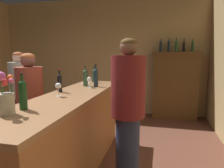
{
  "coord_description": "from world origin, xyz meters",
  "views": [
    {
      "loc": [
        1.6,
        -1.92,
        1.54
      ],
      "look_at": [
        0.93,
        0.89,
        1.12
      ],
      "focal_mm": 33.09,
      "sensor_mm": 36.0,
      "label": 1
    }
  ],
  "objects_px": {
    "wine_bottle_merlot": "(96,77)",
    "wine_glass_mid": "(58,87)",
    "display_bottle_center": "(176,46)",
    "patron_by_cabinet": "(30,102)",
    "cheese_plate": "(86,83)",
    "display_bottle_left": "(161,46)",
    "wine_bottle_chardonnay": "(60,82)",
    "wine_glass_front": "(89,80)",
    "wine_bottle_rose": "(23,93)",
    "wine_bottle_riesling": "(85,77)",
    "display_bottle_right": "(193,46)",
    "flower_arrangement": "(5,98)",
    "display_bottle_midright": "(184,46)",
    "bartender": "(128,111)",
    "bar_counter": "(71,136)",
    "patron_in_grey": "(20,94)",
    "display_cabinet": "(175,84)",
    "wine_bottle_pinot": "(94,75)",
    "display_bottle_midleft": "(169,46)"
  },
  "relations": [
    {
      "from": "flower_arrangement",
      "to": "display_bottle_left",
      "type": "xyz_separation_m",
      "value": [
        1.21,
        3.64,
        0.54
      ]
    },
    {
      "from": "wine_bottle_rose",
      "to": "patron_in_grey",
      "type": "distance_m",
      "value": 1.89
    },
    {
      "from": "display_bottle_right",
      "to": "patron_in_grey",
      "type": "height_order",
      "value": "display_bottle_right"
    },
    {
      "from": "display_cabinet",
      "to": "display_bottle_right",
      "type": "height_order",
      "value": "display_bottle_right"
    },
    {
      "from": "wine_bottle_merlot",
      "to": "flower_arrangement",
      "type": "distance_m",
      "value": 1.61
    },
    {
      "from": "display_bottle_left",
      "to": "patron_by_cabinet",
      "type": "bearing_deg",
      "value": -127.09
    },
    {
      "from": "wine_bottle_merlot",
      "to": "flower_arrangement",
      "type": "relative_size",
      "value": 0.96
    },
    {
      "from": "bartender",
      "to": "wine_bottle_chardonnay",
      "type": "bearing_deg",
      "value": -8.64
    },
    {
      "from": "cheese_plate",
      "to": "display_bottle_left",
      "type": "distance_m",
      "value": 2.26
    },
    {
      "from": "display_bottle_center",
      "to": "display_bottle_right",
      "type": "distance_m",
      "value": 0.36
    },
    {
      "from": "display_bottle_midleft",
      "to": "display_bottle_right",
      "type": "xyz_separation_m",
      "value": [
        0.52,
        -0.0,
        -0.01
      ]
    },
    {
      "from": "display_cabinet",
      "to": "flower_arrangement",
      "type": "relative_size",
      "value": 4.41
    },
    {
      "from": "wine_bottle_chardonnay",
      "to": "bartender",
      "type": "distance_m",
      "value": 1.02
    },
    {
      "from": "display_bottle_midright",
      "to": "flower_arrangement",
      "type": "bearing_deg",
      "value": -115.24
    },
    {
      "from": "display_bottle_center",
      "to": "cheese_plate",
      "type": "bearing_deg",
      "value": -130.68
    },
    {
      "from": "bar_counter",
      "to": "display_cabinet",
      "type": "bearing_deg",
      "value": 62.98
    },
    {
      "from": "wine_bottle_rose",
      "to": "wine_glass_mid",
      "type": "bearing_deg",
      "value": 87.47
    },
    {
      "from": "wine_bottle_riesling",
      "to": "display_bottle_right",
      "type": "distance_m",
      "value": 2.79
    },
    {
      "from": "patron_in_grey",
      "to": "wine_glass_mid",
      "type": "bearing_deg",
      "value": -13.01
    },
    {
      "from": "patron_by_cabinet",
      "to": "cheese_plate",
      "type": "bearing_deg",
      "value": 79.9
    },
    {
      "from": "wine_bottle_chardonnay",
      "to": "wine_bottle_riesling",
      "type": "height_order",
      "value": "wine_bottle_riesling"
    },
    {
      "from": "wine_bottle_chardonnay",
      "to": "display_bottle_midleft",
      "type": "relative_size",
      "value": 0.92
    },
    {
      "from": "patron_in_grey",
      "to": "wine_glass_front",
      "type": "bearing_deg",
      "value": 15.84
    },
    {
      "from": "bar_counter",
      "to": "flower_arrangement",
      "type": "xyz_separation_m",
      "value": [
        -0.15,
        -0.88,
        0.66
      ]
    },
    {
      "from": "wine_glass_mid",
      "to": "wine_bottle_merlot",
      "type": "bearing_deg",
      "value": 76.1
    },
    {
      "from": "bar_counter",
      "to": "patron_by_cabinet",
      "type": "xyz_separation_m",
      "value": [
        -0.78,
        0.34,
        0.32
      ]
    },
    {
      "from": "wine_bottle_rose",
      "to": "display_bottle_right",
      "type": "bearing_deg",
      "value": 61.6
    },
    {
      "from": "wine_bottle_merlot",
      "to": "cheese_plate",
      "type": "xyz_separation_m",
      "value": [
        -0.25,
        0.26,
        -0.14
      ]
    },
    {
      "from": "wine_bottle_rose",
      "to": "display_bottle_left",
      "type": "bearing_deg",
      "value": 71.36
    },
    {
      "from": "wine_glass_front",
      "to": "display_bottle_right",
      "type": "distance_m",
      "value": 2.82
    },
    {
      "from": "display_cabinet",
      "to": "wine_glass_mid",
      "type": "distance_m",
      "value": 3.25
    },
    {
      "from": "wine_bottle_riesling",
      "to": "display_bottle_left",
      "type": "distance_m",
      "value": 2.39
    },
    {
      "from": "patron_in_grey",
      "to": "bartender",
      "type": "bearing_deg",
      "value": -0.78
    },
    {
      "from": "wine_bottle_merlot",
      "to": "wine_glass_mid",
      "type": "xyz_separation_m",
      "value": [
        -0.2,
        -0.81,
        -0.03
      ]
    },
    {
      "from": "display_bottle_left",
      "to": "display_bottle_midleft",
      "type": "xyz_separation_m",
      "value": [
        0.18,
        0.0,
        0.01
      ]
    },
    {
      "from": "patron_in_grey",
      "to": "bartender",
      "type": "distance_m",
      "value": 2.2
    },
    {
      "from": "wine_bottle_riesling",
      "to": "display_bottle_center",
      "type": "xyz_separation_m",
      "value": [
        1.47,
        2.04,
        0.54
      ]
    },
    {
      "from": "display_bottle_right",
      "to": "patron_by_cabinet",
      "type": "height_order",
      "value": "display_bottle_right"
    },
    {
      "from": "wine_glass_mid",
      "to": "bar_counter",
      "type": "bearing_deg",
      "value": 47.85
    },
    {
      "from": "wine_glass_front",
      "to": "wine_bottle_pinot",
      "type": "bearing_deg",
      "value": 101.1
    },
    {
      "from": "wine_glass_front",
      "to": "cheese_plate",
      "type": "xyz_separation_m",
      "value": [
        -0.19,
        0.38,
        -0.11
      ]
    },
    {
      "from": "wine_bottle_merlot",
      "to": "cheese_plate",
      "type": "bearing_deg",
      "value": 134.54
    },
    {
      "from": "display_bottle_center",
      "to": "patron_by_cabinet",
      "type": "bearing_deg",
      "value": -131.99
    },
    {
      "from": "display_bottle_midright",
      "to": "patron_by_cabinet",
      "type": "bearing_deg",
      "value": -134.03
    },
    {
      "from": "display_cabinet",
      "to": "wine_bottle_pinot",
      "type": "relative_size",
      "value": 5.58
    },
    {
      "from": "wine_bottle_merlot",
      "to": "bartender",
      "type": "relative_size",
      "value": 0.2
    },
    {
      "from": "bar_counter",
      "to": "display_cabinet",
      "type": "xyz_separation_m",
      "value": [
        1.41,
        2.77,
        0.3
      ]
    },
    {
      "from": "wine_bottle_rose",
      "to": "flower_arrangement",
      "type": "xyz_separation_m",
      "value": [
        -0.04,
        -0.17,
        -0.01
      ]
    },
    {
      "from": "wine_bottle_chardonnay",
      "to": "wine_glass_front",
      "type": "distance_m",
      "value": 0.5
    },
    {
      "from": "flower_arrangement",
      "to": "patron_by_cabinet",
      "type": "height_order",
      "value": "patron_by_cabinet"
    }
  ]
}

